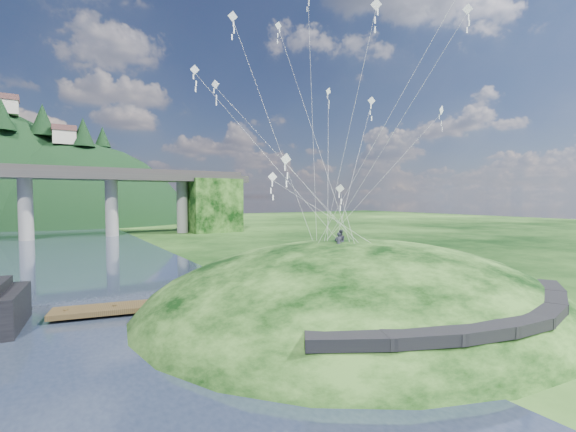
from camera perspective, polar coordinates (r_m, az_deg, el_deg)
ground at (r=26.44m, az=-0.40°, el=-16.14°), size 320.00×320.00×0.00m
grass_hill at (r=33.04m, az=9.96°, el=-15.00°), size 36.00×32.00×13.00m
footpath at (r=24.53m, az=28.31°, el=-12.91°), size 22.29×5.84×0.83m
wooden_dock at (r=31.43m, az=-18.43°, el=-12.32°), size 14.81×5.35×1.05m
kite_flyers at (r=31.40m, az=7.69°, el=-2.11°), size 1.87×1.72×1.92m
kite_swarm at (r=34.16m, az=4.68°, el=19.53°), size 17.77×17.62×18.35m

